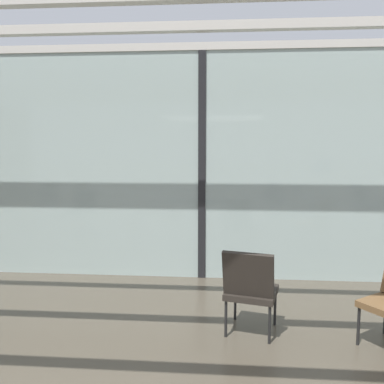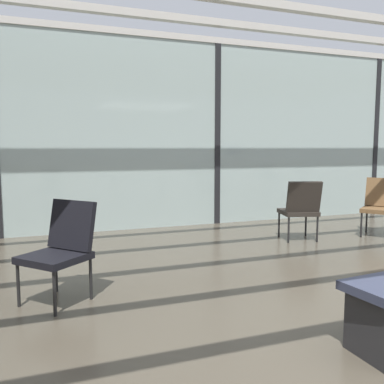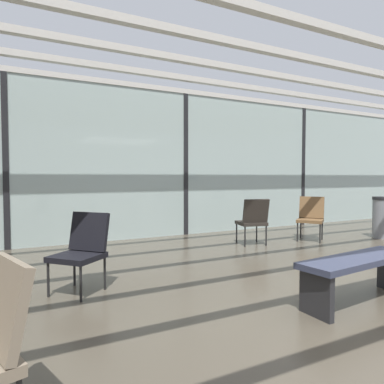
{
  "view_description": "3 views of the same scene",
  "coord_description": "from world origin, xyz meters",
  "px_view_note": "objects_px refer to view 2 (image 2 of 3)",
  "views": [
    {
      "loc": [
        0.31,
        -0.34,
        1.88
      ],
      "look_at": [
        0.07,
        2.59,
        1.52
      ],
      "focal_mm": 37.96,
      "sensor_mm": 36.0,
      "label": 1
    },
    {
      "loc": [
        -2.92,
        -1.44,
        1.34
      ],
      "look_at": [
        -0.86,
        4.1,
        0.7
      ],
      "focal_mm": 38.69,
      "sensor_mm": 36.0,
      "label": 2
    },
    {
      "loc": [
        -3.49,
        -1.76,
        1.28
      ],
      "look_at": [
        1.06,
        6.88,
        0.85
      ],
      "focal_mm": 32.97,
      "sensor_mm": 36.0,
      "label": 3
    }
  ],
  "objects_px": {
    "lounge_chair_0": "(300,207)",
    "lounge_chair_2": "(381,203)",
    "parked_airplane": "(147,121)",
    "lounge_chair_4": "(62,245)"
  },
  "relations": [
    {
      "from": "lounge_chair_0",
      "to": "lounge_chair_2",
      "type": "relative_size",
      "value": 1.0
    },
    {
      "from": "parked_airplane",
      "to": "lounge_chair_0",
      "type": "xyz_separation_m",
      "value": [
        0.52,
        -6.69,
        -1.6
      ]
    },
    {
      "from": "lounge_chair_0",
      "to": "lounge_chair_4",
      "type": "relative_size",
      "value": 1.0
    },
    {
      "from": "parked_airplane",
      "to": "lounge_chair_0",
      "type": "relative_size",
      "value": 16.5
    },
    {
      "from": "lounge_chair_2",
      "to": "parked_airplane",
      "type": "bearing_deg",
      "value": 158.71
    },
    {
      "from": "lounge_chair_0",
      "to": "parked_airplane",
      "type": "bearing_deg",
      "value": -71.7
    },
    {
      "from": "parked_airplane",
      "to": "lounge_chair_4",
      "type": "xyz_separation_m",
      "value": [
        -2.8,
        -7.92,
        -1.6
      ]
    },
    {
      "from": "lounge_chair_2",
      "to": "lounge_chair_4",
      "type": "bearing_deg",
      "value": -113.36
    },
    {
      "from": "parked_airplane",
      "to": "lounge_chair_4",
      "type": "bearing_deg",
      "value": -109.47
    },
    {
      "from": "lounge_chair_2",
      "to": "lounge_chair_4",
      "type": "height_order",
      "value": "same"
    }
  ]
}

